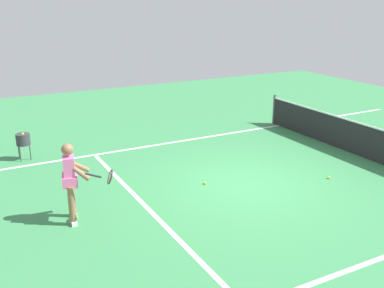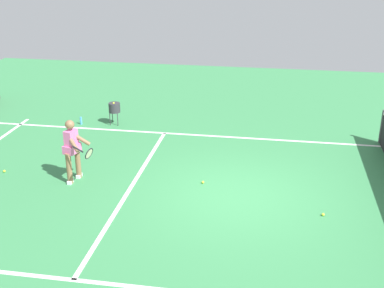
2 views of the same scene
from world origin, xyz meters
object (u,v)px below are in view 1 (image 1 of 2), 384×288
object	(u,v)px
tennis_ball_far	(205,183)
ball_hopper	(23,140)
tennis_player	(72,179)
tennis_ball_near	(329,177)

from	to	relation	value
tennis_ball_far	ball_hopper	xyz separation A→B (m)	(-3.72, -3.38, 0.51)
tennis_player	ball_hopper	size ratio (longest dim) A/B	2.09
tennis_player	tennis_ball_far	xyz separation A→B (m)	(-0.36, 3.08, -0.81)
tennis_player	tennis_ball_near	world-z (taller)	tennis_player
tennis_player	ball_hopper	distance (m)	4.10
tennis_player	tennis_ball_far	distance (m)	3.21
tennis_player	ball_hopper	bearing A→B (deg)	-175.90
tennis_player	tennis_ball_far	bearing A→B (deg)	96.62
tennis_ball_near	tennis_player	bearing A→B (deg)	-97.22
tennis_ball_far	ball_hopper	size ratio (longest dim) A/B	0.09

